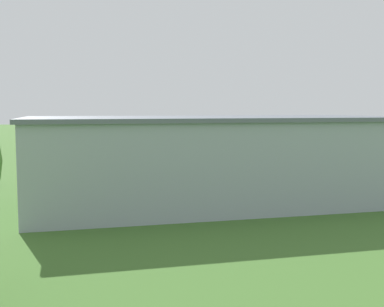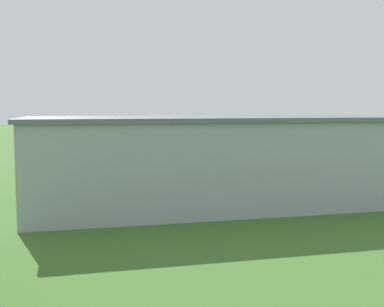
{
  "view_description": "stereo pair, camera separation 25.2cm",
  "coord_description": "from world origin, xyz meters",
  "views": [
    {
      "loc": [
        14.73,
        76.28,
        8.52
      ],
      "look_at": [
        -1.78,
        11.88,
        2.33
      ],
      "focal_mm": 45.24,
      "sensor_mm": 36.0,
      "label": 1
    },
    {
      "loc": [
        14.49,
        76.34,
        8.52
      ],
      "look_at": [
        -1.78,
        11.88,
        2.33
      ],
      "focal_mm": 45.24,
      "sensor_mm": 36.0,
      "label": 2
    }
  ],
  "objects": [
    {
      "name": "ground_plane",
      "position": [
        0.0,
        0.0,
        0.0
      ],
      "size": [
        400.0,
        400.0,
        0.0
      ],
      "primitive_type": "plane",
      "color": "#3D6628"
    },
    {
      "name": "car_silver",
      "position": [
        18.12,
        21.36,
        0.83
      ],
      "size": [
        1.96,
        4.68,
        1.59
      ],
      "color": "#B7B7BC",
      "rests_on": "ground_plane"
    },
    {
      "name": "hangar",
      "position": [
        1.99,
        34.71,
        3.9
      ],
      "size": [
        33.07,
        15.06,
        7.79
      ],
      "color": "#99A3AD",
      "rests_on": "ground_plane"
    },
    {
      "name": "person_crossing_taxiway",
      "position": [
        16.79,
        15.71,
        0.87
      ],
      "size": [
        0.53,
        0.53,
        1.73
      ],
      "color": "navy",
      "rests_on": "ground_plane"
    },
    {
      "name": "person_by_parked_cars",
      "position": [
        -14.47,
        16.48,
        0.75
      ],
      "size": [
        0.52,
        0.52,
        1.52
      ],
      "color": "#3F3F47",
      "rests_on": "ground_plane"
    },
    {
      "name": "windsock",
      "position": [
        -1.77,
        -6.82,
        5.79
      ],
      "size": [
        1.07,
        1.31,
        6.6
      ],
      "color": "silver",
      "rests_on": "ground_plane"
    },
    {
      "name": "biplane",
      "position": [
        -4.21,
        3.69,
        2.75
      ],
      "size": [
        7.41,
        8.19,
        3.44
      ],
      "color": "silver"
    },
    {
      "name": "person_beside_truck",
      "position": [
        17.54,
        17.83,
        0.88
      ],
      "size": [
        0.53,
        0.53,
        1.75
      ],
      "color": "beige",
      "rests_on": "ground_plane"
    },
    {
      "name": "car_yellow",
      "position": [
        -12.77,
        20.71,
        0.8
      ],
      "size": [
        1.95,
        4.22,
        1.52
      ],
      "color": "gold",
      "rests_on": "ground_plane"
    }
  ]
}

